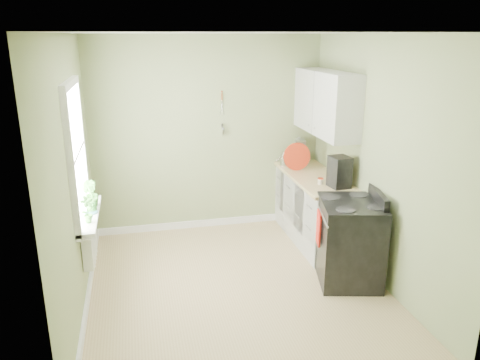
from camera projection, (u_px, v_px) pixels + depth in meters
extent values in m
cube|color=tan|center=(236.00, 288.00, 5.21)|extent=(3.20, 3.60, 0.02)
cube|color=white|center=(236.00, 32.00, 4.40)|extent=(3.20, 3.60, 0.02)
cube|color=#8B9868|center=(208.00, 135.00, 6.49)|extent=(3.20, 0.02, 2.70)
cube|color=#8B9868|center=(72.00, 181.00, 4.46)|extent=(0.02, 3.60, 2.70)
cube|color=#8B9868|center=(379.00, 161.00, 5.15)|extent=(0.02, 3.60, 2.70)
cube|color=silver|center=(314.00, 210.00, 6.29)|extent=(0.60, 1.60, 0.87)
cube|color=tan|center=(315.00, 177.00, 6.15)|extent=(0.64, 1.60, 0.04)
cube|color=silver|center=(326.00, 103.00, 5.98)|extent=(0.35, 1.40, 0.80)
cube|color=white|center=(75.00, 153.00, 4.68)|extent=(0.02, 1.00, 1.30)
cube|color=white|center=(70.00, 84.00, 4.48)|extent=(0.06, 1.14, 0.07)
cube|color=white|center=(84.00, 217.00, 4.89)|extent=(0.06, 1.14, 0.07)
cube|color=white|center=(77.00, 153.00, 4.69)|extent=(0.04, 1.00, 0.04)
cube|color=white|center=(90.00, 215.00, 4.90)|extent=(0.18, 1.14, 0.04)
cube|color=white|center=(89.00, 246.00, 4.94)|extent=(0.12, 0.50, 0.35)
cylinder|color=tan|center=(222.00, 97.00, 6.34)|extent=(0.02, 0.02, 0.10)
cylinder|color=silver|center=(222.00, 105.00, 6.38)|extent=(0.01, 0.01, 0.16)
cylinder|color=silver|center=(222.00, 130.00, 6.48)|extent=(0.01, 0.14, 0.14)
cube|color=black|center=(349.00, 243.00, 5.24)|extent=(0.82, 0.90, 0.90)
cube|color=black|center=(352.00, 204.00, 5.10)|extent=(0.82, 0.90, 0.03)
cube|color=black|center=(377.00, 196.00, 5.14)|extent=(0.24, 0.76, 0.14)
cylinder|color=#B2B2B7|center=(323.00, 216.00, 5.06)|extent=(0.17, 0.61, 0.02)
cube|color=#A11C12|center=(319.00, 228.00, 5.21)|extent=(0.07, 0.22, 0.38)
cube|color=#B2B2B7|center=(300.00, 159.00, 6.81)|extent=(0.24, 0.31, 0.07)
cube|color=#B2B2B7|center=(298.00, 149.00, 6.88)|extent=(0.12, 0.10, 0.20)
cube|color=#B2B2B7|center=(300.00, 142.00, 6.75)|extent=(0.19, 0.30, 0.09)
sphere|color=#B2B2B7|center=(298.00, 139.00, 6.84)|extent=(0.11, 0.11, 0.11)
cylinder|color=silver|center=(301.00, 157.00, 6.74)|extent=(0.16, 0.16, 0.13)
cylinder|color=silver|center=(284.00, 160.00, 6.61)|extent=(0.11, 0.11, 0.16)
cone|color=silver|center=(284.00, 153.00, 6.58)|extent=(0.11, 0.11, 0.04)
cylinder|color=silver|center=(279.00, 159.00, 6.59)|extent=(0.11, 0.05, 0.08)
cube|color=black|center=(340.00, 172.00, 5.64)|extent=(0.25, 0.27, 0.38)
cylinder|color=black|center=(336.00, 181.00, 5.67)|extent=(0.12, 0.12, 0.13)
cylinder|color=#B42F15|center=(297.00, 157.00, 6.35)|extent=(0.38, 0.07, 0.38)
cylinder|color=beige|center=(320.00, 182.00, 5.79)|extent=(0.07, 0.07, 0.07)
cylinder|color=#B42F15|center=(321.00, 178.00, 5.78)|extent=(0.07, 0.07, 0.01)
imported|color=#306F24|center=(87.00, 210.00, 4.60)|extent=(0.18, 0.17, 0.28)
imported|color=#306F24|center=(89.00, 196.00, 4.91)|extent=(0.23, 0.23, 0.33)
imported|color=#306F24|center=(91.00, 193.00, 5.06)|extent=(0.23, 0.23, 0.30)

